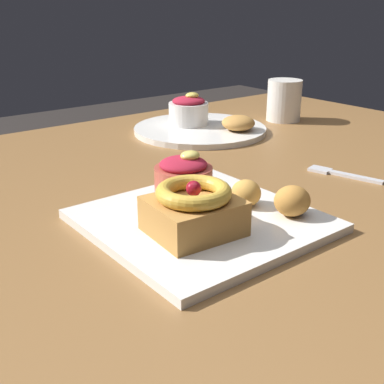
# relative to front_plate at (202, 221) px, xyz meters

# --- Properties ---
(dining_table) EXTENTS (1.60, 0.95, 0.73)m
(dining_table) POSITION_rel_front_plate_xyz_m (0.02, 0.15, -0.09)
(dining_table) COLOR brown
(dining_table) RESTS_ON ground_plane
(front_plate) EXTENTS (0.27, 0.27, 0.01)m
(front_plate) POSITION_rel_front_plate_xyz_m (0.00, 0.00, 0.00)
(front_plate) COLOR white
(front_plate) RESTS_ON dining_table
(cake_slice) EXTENTS (0.11, 0.10, 0.07)m
(cake_slice) POSITION_rel_front_plate_xyz_m (-0.04, -0.03, 0.04)
(cake_slice) COLOR #B77F3D
(cake_slice) RESTS_ON front_plate
(berry_ramekin) EXTENTS (0.08, 0.08, 0.07)m
(berry_ramekin) POSITION_rel_front_plate_xyz_m (0.03, 0.07, 0.03)
(berry_ramekin) COLOR #B24C3D
(berry_ramekin) RESTS_ON front_plate
(fritter_front) EXTENTS (0.05, 0.05, 0.04)m
(fritter_front) POSITION_rel_front_plate_xyz_m (0.09, -0.07, 0.03)
(fritter_front) COLOR #BC7F38
(fritter_front) RESTS_ON front_plate
(fritter_middle) EXTENTS (0.04, 0.04, 0.04)m
(fritter_middle) POSITION_rel_front_plate_xyz_m (0.07, -0.01, 0.02)
(fritter_middle) COLOR gold
(fritter_middle) RESTS_ON front_plate
(back_plate) EXTENTS (0.29, 0.29, 0.01)m
(back_plate) POSITION_rel_front_plate_xyz_m (0.31, 0.38, 0.00)
(back_plate) COLOR white
(back_plate) RESTS_ON dining_table
(back_ramekin) EXTENTS (0.09, 0.09, 0.07)m
(back_ramekin) POSITION_rel_front_plate_xyz_m (0.30, 0.41, 0.04)
(back_ramekin) COLOR white
(back_ramekin) RESTS_ON back_plate
(back_pastry) EXTENTS (0.07, 0.07, 0.03)m
(back_pastry) POSITION_rel_front_plate_xyz_m (0.35, 0.30, 0.02)
(back_pastry) COLOR #B77F3D
(back_pastry) RESTS_ON back_plate
(fork) EXTENTS (0.05, 0.13, 0.00)m
(fork) POSITION_rel_front_plate_xyz_m (0.31, 0.01, -0.00)
(fork) COLOR silver
(fork) RESTS_ON dining_table
(coffee_mug) EXTENTS (0.08, 0.08, 0.10)m
(coffee_mug) POSITION_rel_front_plate_xyz_m (0.54, 0.34, 0.04)
(coffee_mug) COLOR silver
(coffee_mug) RESTS_ON dining_table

